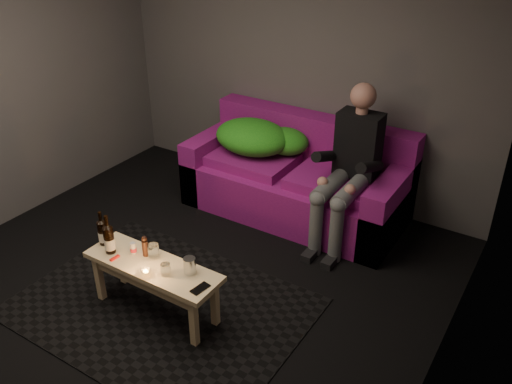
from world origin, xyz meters
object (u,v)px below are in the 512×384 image
beer_bottle_b (109,239)px  steel_cup (190,266)px  person (349,164)px  sofa (298,180)px  beer_bottle_a (103,232)px  coffee_table (153,273)px

beer_bottle_b → steel_cup: size_ratio=2.61×
person → steel_cup: size_ratio=11.67×
beer_bottle_b → person: bearing=57.6°
steel_cup → sofa: bearing=93.7°
sofa → person: person is taller
sofa → beer_bottle_b: (-0.54, -1.94, 0.23)m
beer_bottle_a → sofa: bearing=70.8°
sofa → person: (0.58, -0.17, 0.40)m
sofa → beer_bottle_a: (-0.66, -1.89, 0.21)m
sofa → coffee_table: size_ratio=1.96×
beer_bottle_a → steel_cup: (0.78, 0.07, -0.04)m
coffee_table → steel_cup: (0.29, 0.07, 0.14)m
coffee_table → beer_bottle_a: (-0.49, 0.00, 0.18)m
person → steel_cup: (-0.47, -1.65, -0.23)m
beer_bottle_a → person: bearing=54.1°
beer_bottle_b → steel_cup: (0.65, 0.12, -0.06)m
beer_bottle_b → sofa: bearing=74.5°
coffee_table → steel_cup: 0.33m
person → coffee_table: bearing=-113.8°
sofa → person: 0.73m
beer_bottle_a → steel_cup: bearing=4.9°
beer_bottle_a → beer_bottle_b: bearing=-22.6°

